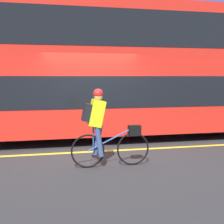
# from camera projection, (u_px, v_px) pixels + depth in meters

# --- Properties ---
(ground_plane) EXTENTS (80.00, 80.00, 0.00)m
(ground_plane) POSITION_uv_depth(u_px,v_px,m) (96.00, 152.00, 7.81)
(ground_plane) COLOR #2D2D30
(road_center_line) EXTENTS (50.00, 0.14, 0.01)m
(road_center_line) POSITION_uv_depth(u_px,v_px,m) (95.00, 151.00, 7.90)
(road_center_line) COLOR yellow
(road_center_line) RESTS_ON ground_plane
(sidewalk_curb) EXTENTS (60.00, 2.46, 0.11)m
(sidewalk_curb) POSITION_uv_depth(u_px,v_px,m) (73.00, 118.00, 13.84)
(sidewalk_curb) COLOR #A8A399
(sidewalk_curb) RESTS_ON ground_plane
(building_facade) EXTENTS (60.00, 0.30, 8.71)m
(building_facade) POSITION_uv_depth(u_px,v_px,m) (69.00, 24.00, 14.70)
(building_facade) COLOR #33478C
(building_facade) RESTS_ON ground_plane
(bus) EXTENTS (9.57, 2.51, 3.97)m
(bus) POSITION_uv_depth(u_px,v_px,m) (120.00, 67.00, 9.51)
(bus) COLOR black
(bus) RESTS_ON ground_plane
(cyclist_on_bike) EXTENTS (1.68, 0.32, 1.65)m
(cyclist_on_bike) POSITION_uv_depth(u_px,v_px,m) (102.00, 125.00, 6.47)
(cyclist_on_bike) COLOR black
(cyclist_on_bike) RESTS_ON ground_plane
(trash_bin) EXTENTS (0.52, 0.52, 0.81)m
(trash_bin) POSITION_uv_depth(u_px,v_px,m) (180.00, 106.00, 14.75)
(trash_bin) COLOR #515156
(trash_bin) RESTS_ON sidewalk_curb
(street_sign_post) EXTENTS (0.36, 0.09, 2.71)m
(street_sign_post) POSITION_uv_depth(u_px,v_px,m) (100.00, 83.00, 13.80)
(street_sign_post) COLOR #59595B
(street_sign_post) RESTS_ON sidewalk_curb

